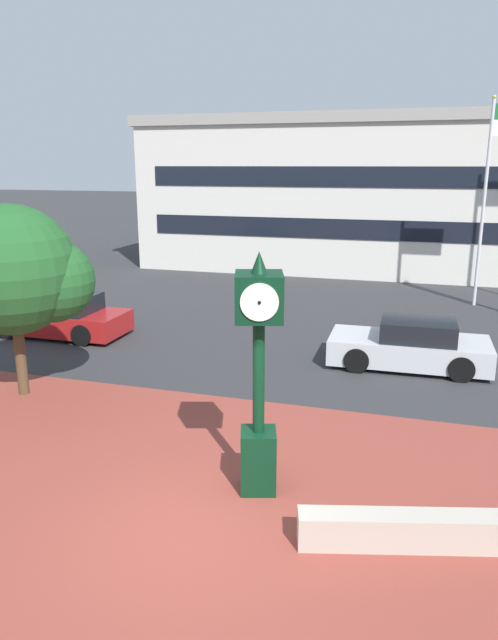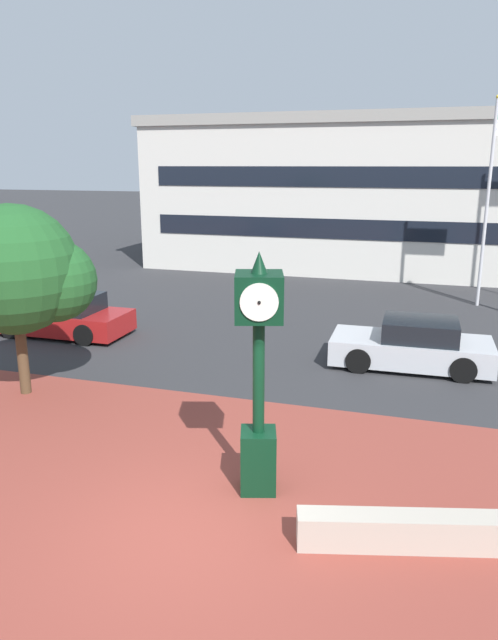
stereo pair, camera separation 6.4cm
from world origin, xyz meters
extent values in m
plane|color=#2D2D30|center=(0.00, 0.00, 0.00)|extent=(200.00, 200.00, 0.00)
cube|color=brown|center=(0.00, 0.49, 0.00)|extent=(44.00, 8.98, 0.01)
cube|color=#ADA393|center=(3.09, 0.59, 0.25)|extent=(3.20, 1.21, 0.50)
cube|color=black|center=(0.63, 1.42, 0.51)|extent=(0.70, 0.70, 1.03)
cylinder|color=black|center=(0.63, 1.42, 1.94)|extent=(0.19, 0.19, 1.83)
cube|color=black|center=(0.63, 1.42, 3.21)|extent=(0.89, 0.89, 0.71)
cylinder|color=silver|center=(0.52, 1.78, 3.21)|extent=(0.54, 0.19, 0.56)
sphere|color=black|center=(0.52, 1.80, 3.21)|extent=(0.05, 0.05, 0.05)
cylinder|color=silver|center=(0.74, 1.07, 3.21)|extent=(0.54, 0.19, 0.56)
sphere|color=black|center=(0.74, 1.05, 3.21)|extent=(0.05, 0.05, 0.05)
cone|color=black|center=(0.63, 1.42, 3.73)|extent=(0.25, 0.25, 0.33)
cylinder|color=#4C3823|center=(-5.69, 3.87, 0.91)|extent=(0.24, 0.24, 1.81)
sphere|color=#1E5123|center=(-5.69, 3.87, 2.89)|extent=(2.88, 2.88, 2.88)
sphere|color=#1E5123|center=(-4.97, 4.30, 2.61)|extent=(1.87, 1.87, 1.87)
cube|color=maroon|center=(-7.70, 8.35, 0.44)|extent=(4.13, 1.81, 0.64)
cube|color=black|center=(-7.49, 8.35, 1.00)|extent=(1.90, 1.55, 0.56)
cylinder|color=black|center=(-8.97, 7.51, 0.32)|extent=(0.64, 0.22, 0.64)
cylinder|color=black|center=(-8.98, 9.18, 0.32)|extent=(0.64, 0.22, 0.64)
cylinder|color=black|center=(-6.41, 7.51, 0.32)|extent=(0.64, 0.22, 0.64)
cylinder|color=black|center=(-6.42, 9.19, 0.32)|extent=(0.64, 0.22, 0.64)
cube|color=#B7BABF|center=(2.74, 8.38, 0.44)|extent=(4.09, 1.88, 0.64)
cube|color=black|center=(2.95, 8.38, 1.00)|extent=(1.90, 1.58, 0.56)
cylinder|color=black|center=(1.50, 7.51, 0.32)|extent=(0.64, 0.23, 0.64)
cylinder|color=black|center=(1.47, 9.19, 0.32)|extent=(0.64, 0.23, 0.64)
cylinder|color=black|center=(4.02, 7.56, 0.32)|extent=(0.64, 0.23, 0.64)
cylinder|color=black|center=(3.98, 9.24, 0.32)|extent=(0.64, 0.23, 0.64)
cylinder|color=silver|center=(4.89, 16.26, 3.66)|extent=(0.12, 0.12, 7.32)
sphere|color=gold|center=(4.89, 16.26, 7.38)|extent=(0.14, 0.14, 0.14)
cube|color=beige|center=(-0.20, 27.43, 3.45)|extent=(21.35, 14.88, 6.89)
cube|color=gray|center=(-0.20, 27.43, 7.14)|extent=(21.78, 15.18, 0.50)
cube|color=black|center=(-0.20, 19.97, 2.30)|extent=(19.21, 0.04, 0.90)
cube|color=black|center=(-0.20, 19.97, 4.60)|extent=(19.21, 0.04, 0.90)
camera|label=1|loc=(2.94, -6.84, 5.12)|focal=33.07mm
camera|label=2|loc=(3.00, -6.82, 5.12)|focal=33.07mm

